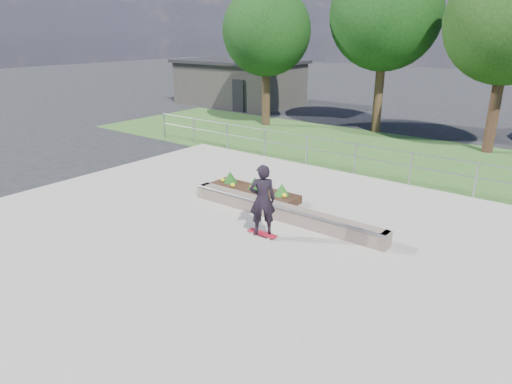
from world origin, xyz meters
TOP-DOWN VIEW (x-y plane):
  - ground at (0.00, 0.00)m, footprint 120.00×120.00m
  - grass_verge at (0.00, 11.00)m, footprint 30.00×8.00m
  - concrete_slab at (0.00, 0.00)m, footprint 15.00×15.00m
  - fence at (0.00, 7.50)m, footprint 20.06×0.06m
  - building at (-14.00, 18.00)m, footprint 8.40×5.40m
  - tree_far_left at (-8.00, 13.00)m, footprint 4.55×4.55m
  - tree_mid_left at (-2.50, 15.00)m, footprint 5.25×5.25m
  - tree_mid_right at (3.00, 14.00)m, footprint 4.90×4.90m
  - grind_ledge at (0.33, 2.52)m, footprint 6.00×0.44m
  - planter_bed at (-1.39, 3.30)m, footprint 3.00×1.20m
  - skateboarder at (0.54, 1.32)m, footprint 0.80×0.75m

SIDE VIEW (x-z plane):
  - ground at x=0.00m, z-range 0.00..0.00m
  - grass_verge at x=0.00m, z-range 0.00..0.02m
  - concrete_slab at x=0.00m, z-range 0.00..0.06m
  - planter_bed at x=-1.39m, z-range -0.06..0.55m
  - grind_ledge at x=0.33m, z-range 0.05..0.48m
  - fence at x=0.00m, z-range 0.17..1.37m
  - skateboarder at x=0.54m, z-range 0.09..1.95m
  - building at x=-14.00m, z-range 0.01..3.01m
  - tree_far_left at x=-8.00m, z-range 1.28..8.43m
  - tree_mid_right at x=3.00m, z-range 1.38..9.08m
  - tree_mid_left at x=-2.50m, z-range 1.48..9.73m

